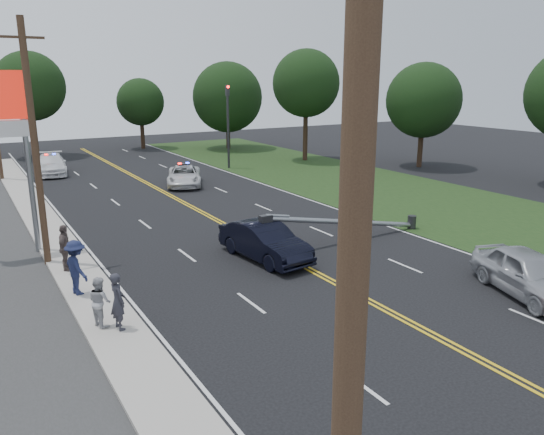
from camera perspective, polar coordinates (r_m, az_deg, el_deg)
ground at (r=18.13m, az=14.58°, el=-10.89°), size 120.00×120.00×0.00m
sidewalk at (r=22.86m, az=-20.20°, el=-5.67°), size 1.80×70.00×0.12m
grass_verge at (r=34.02m, az=18.78°, el=0.98°), size 12.00×80.00×0.01m
centerline_yellow at (r=25.56m, az=-1.44°, el=-2.69°), size 0.36×80.00×0.00m
traffic_signal at (r=46.06m, az=-4.76°, el=10.49°), size 0.28×0.41×7.05m
fallen_streetlight at (r=26.01m, az=8.80°, el=-0.46°), size 9.36×0.44×1.91m
utility_pole_near at (r=5.00m, az=8.19°, el=-17.46°), size 1.60×0.28×10.00m
utility_pole_mid at (r=23.55m, az=-24.17°, el=7.15°), size 1.60×0.28×10.00m
tree_6 at (r=57.39m, az=-24.62°, el=12.70°), size 6.61×6.61×10.13m
tree_7 at (r=60.54m, az=-13.96°, el=11.95°), size 5.07×5.07×7.59m
tree_8 at (r=59.12m, az=-4.82°, el=12.77°), size 7.55×7.55×9.33m
tree_9 at (r=50.42m, az=3.69°, el=14.19°), size 6.20×6.20×10.23m
tree_13 at (r=48.29m, az=16.00°, el=12.02°), size 6.39×6.39×8.96m
crashed_sedan at (r=23.04m, az=-0.79°, el=-2.57°), size 2.25×5.10×1.63m
waiting_sedan at (r=21.43m, az=25.87°, el=-5.44°), size 3.43×5.29×1.67m
emergency_a at (r=39.36m, az=-9.43°, el=4.44°), size 4.12×5.61×1.42m
emergency_b at (r=46.88m, az=-22.66°, el=5.28°), size 3.03×5.84×1.62m
bystander_a at (r=17.22m, az=-16.25°, el=-8.63°), size 0.52×0.72×1.84m
bystander_b at (r=17.67m, az=-18.03°, el=-8.57°), size 0.80×0.92×1.61m
bystander_c at (r=20.31m, az=-20.28°, el=-5.06°), size 1.03×1.44×2.02m
bystander_d at (r=22.95m, az=-21.39°, el=-3.04°), size 0.90×1.20×1.90m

